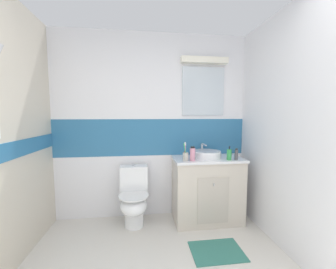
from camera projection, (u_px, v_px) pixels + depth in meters
name	position (u px, v px, depth m)	size (l,w,h in m)	color
wall_back_tiled	(153.00, 125.00, 2.85)	(3.20, 0.20, 2.50)	white
wall_right_plain	(314.00, 133.00, 1.79)	(0.10, 3.48, 2.50)	white
vanity_cabinet	(207.00, 189.00, 2.72)	(0.89, 0.52, 0.85)	beige
sink_basin	(207.00, 154.00, 2.70)	(0.37, 0.41, 0.16)	white
toilet	(134.00, 198.00, 2.61)	(0.37, 0.50, 0.75)	white
toothbrush_cup	(186.00, 156.00, 2.49)	(0.07, 0.07, 0.23)	#B2ADA3
soap_dispenser	(229.00, 155.00, 2.55)	(0.06, 0.06, 0.17)	green
deodorant_spray_can	(236.00, 154.00, 2.56)	(0.04, 0.04, 0.14)	#4C4C51
mouthwash_bottle	(193.00, 154.00, 2.50)	(0.07, 0.07, 0.18)	pink
bath_mat	(217.00, 251.00, 2.11)	(0.53, 0.38, 0.01)	#337266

